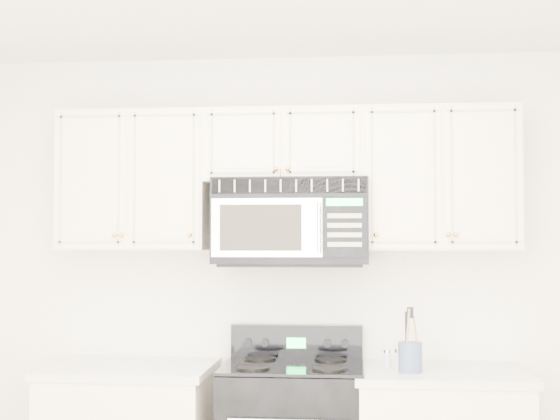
# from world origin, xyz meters

# --- Properties ---
(room) EXTENTS (3.51, 3.51, 2.61)m
(room) POSITION_xyz_m (0.00, 0.00, 1.30)
(room) COLOR olive
(room) RESTS_ON ground
(upper_cabinets) EXTENTS (2.44, 0.37, 0.75)m
(upper_cabinets) POSITION_xyz_m (-0.00, 1.58, 1.93)
(upper_cabinets) COLOR beige
(upper_cabinets) RESTS_ON ground
(microwave) EXTENTS (0.81, 0.45, 0.45)m
(microwave) POSITION_xyz_m (0.04, 1.54, 1.67)
(microwave) COLOR black
(microwave) RESTS_ON ground
(utensil_crock) EXTENTS (0.12, 0.12, 0.32)m
(utensil_crock) POSITION_xyz_m (0.64, 1.34, 1.00)
(utensil_crock) COLOR #414C71
(utensil_crock) RESTS_ON base_cabinet_right
(shaker_salt) EXTENTS (0.04, 0.04, 0.09)m
(shaker_salt) POSITION_xyz_m (0.54, 1.46, 0.97)
(shaker_salt) COLOR #B4B1C1
(shaker_salt) RESTS_ON base_cabinet_right
(shaker_pepper) EXTENTS (0.05, 0.05, 0.11)m
(shaker_pepper) POSITION_xyz_m (0.59, 1.37, 0.98)
(shaker_pepper) COLOR #B4B1C1
(shaker_pepper) RESTS_ON base_cabinet_right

